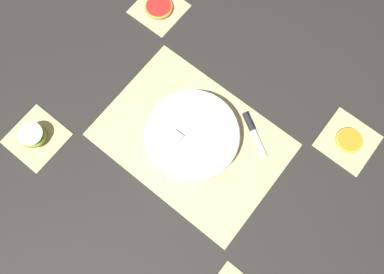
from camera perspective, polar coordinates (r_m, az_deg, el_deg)
The scene contains 10 objects.
ground_plane at distance 1.05m, azimuth 0.00°, elevation -0.43°, with size 6.00×6.00×0.00m, color black.
bamboo_mat_center at distance 1.05m, azimuth 0.00°, elevation -0.39°, with size 0.50×0.36×0.01m.
coaster_mat_near_left at distance 1.14m, azimuth 22.67°, elevation -0.58°, with size 0.15×0.15×0.01m.
coaster_mat_near_right at distance 1.24m, azimuth -5.06°, elevation 18.90°, with size 0.15×0.15×0.01m.
coaster_mat_far_right at distance 1.14m, azimuth -22.62°, elevation -0.14°, with size 0.15×0.15×0.01m.
fruit_salad_bowl at distance 1.02m, azimuth -0.02°, elevation 0.18°, with size 0.26×0.26×0.07m.
paring_knife at distance 1.06m, azimuth 8.81°, elevation 1.99°, with size 0.13×0.09×0.02m.
apple_half at distance 1.12m, azimuth -23.08°, elevation 0.21°, with size 0.07×0.07×0.04m.
orange_slice_whole at distance 1.13m, azimuth 22.82°, elevation -0.47°, with size 0.08×0.08×0.01m.
grapefruit_slice at distance 1.23m, azimuth -5.09°, elevation 19.14°, with size 0.09×0.09×0.01m.
Camera 1 is at (-0.18, 0.22, 1.01)m, focal length 35.00 mm.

